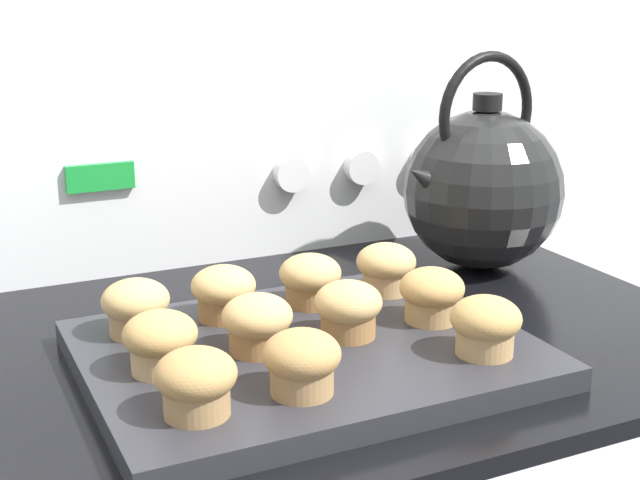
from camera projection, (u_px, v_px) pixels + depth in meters
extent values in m
cube|color=silver|center=(212.00, 15.00, 1.13)|extent=(8.00, 0.05, 2.40)
cube|color=black|center=(322.00, 332.00, 0.94)|extent=(0.78, 0.60, 0.02)
cube|color=white|center=(230.00, 173.00, 1.14)|extent=(0.76, 0.05, 0.22)
cube|color=green|center=(100.00, 177.00, 1.04)|extent=(0.08, 0.01, 0.03)
cylinder|color=white|center=(291.00, 174.00, 1.14)|extent=(0.05, 0.02, 0.05)
cylinder|color=white|center=(361.00, 167.00, 1.18)|extent=(0.05, 0.02, 0.05)
cylinder|color=white|center=(427.00, 161.00, 1.22)|extent=(0.05, 0.02, 0.05)
cube|color=#28282D|center=(307.00, 354.00, 0.83)|extent=(0.41, 0.31, 0.02)
cylinder|color=#A37A4C|center=(197.00, 398.00, 0.69)|extent=(0.05, 0.05, 0.03)
ellipsoid|color=#B2844C|center=(196.00, 374.00, 0.68)|extent=(0.06, 0.06, 0.04)
cylinder|color=#A37A4C|center=(302.00, 377.00, 0.72)|extent=(0.05, 0.05, 0.03)
ellipsoid|color=#B2844C|center=(302.00, 354.00, 0.72)|extent=(0.06, 0.06, 0.04)
cylinder|color=tan|center=(485.00, 340.00, 0.80)|extent=(0.05, 0.05, 0.03)
ellipsoid|color=tan|center=(486.00, 318.00, 0.79)|extent=(0.06, 0.06, 0.04)
cylinder|color=tan|center=(161.00, 356.00, 0.77)|extent=(0.05, 0.05, 0.03)
ellipsoid|color=tan|center=(160.00, 334.00, 0.76)|extent=(0.06, 0.06, 0.04)
cylinder|color=olive|center=(258.00, 337.00, 0.81)|extent=(0.05, 0.05, 0.03)
ellipsoid|color=tan|center=(257.00, 316.00, 0.80)|extent=(0.06, 0.06, 0.04)
cylinder|color=olive|center=(348.00, 322.00, 0.84)|extent=(0.05, 0.05, 0.03)
ellipsoid|color=tan|center=(348.00, 302.00, 0.83)|extent=(0.06, 0.06, 0.04)
cylinder|color=tan|center=(431.00, 308.00, 0.88)|extent=(0.05, 0.05, 0.03)
ellipsoid|color=tan|center=(432.00, 288.00, 0.87)|extent=(0.06, 0.06, 0.04)
cylinder|color=#A37A4C|center=(137.00, 320.00, 0.85)|extent=(0.05, 0.05, 0.03)
ellipsoid|color=tan|center=(135.00, 300.00, 0.84)|extent=(0.06, 0.06, 0.04)
cylinder|color=olive|center=(224.00, 305.00, 0.89)|extent=(0.05, 0.05, 0.03)
ellipsoid|color=tan|center=(223.00, 286.00, 0.88)|extent=(0.06, 0.06, 0.04)
cylinder|color=olive|center=(310.00, 292.00, 0.92)|extent=(0.05, 0.05, 0.03)
ellipsoid|color=tan|center=(310.00, 273.00, 0.92)|extent=(0.06, 0.06, 0.04)
cylinder|color=tan|center=(386.00, 280.00, 0.96)|extent=(0.05, 0.05, 0.03)
ellipsoid|color=tan|center=(386.00, 262.00, 0.95)|extent=(0.06, 0.06, 0.04)
sphere|color=black|center=(483.00, 190.00, 1.09)|extent=(0.20, 0.20, 0.20)
cylinder|color=black|center=(488.00, 102.00, 1.06)|extent=(0.04, 0.04, 0.02)
cone|color=black|center=(428.00, 180.00, 1.04)|extent=(0.08, 0.05, 0.07)
torus|color=black|center=(487.00, 114.00, 1.07)|extent=(0.15, 0.04, 0.15)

